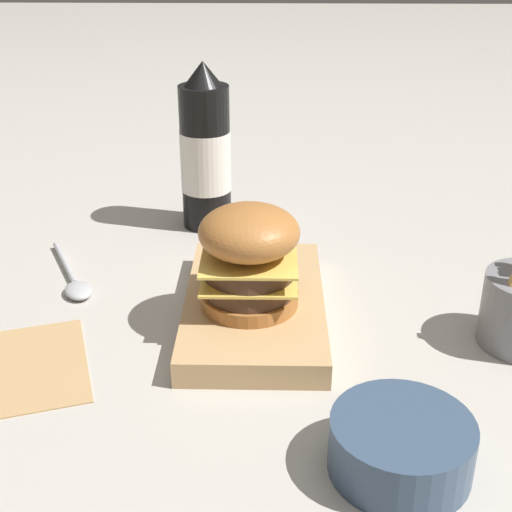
% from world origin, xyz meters
% --- Properties ---
extents(ground_plane, '(6.00, 6.00, 0.00)m').
position_xyz_m(ground_plane, '(0.00, 0.00, 0.00)').
color(ground_plane, '#B7B2A8').
extents(serving_board, '(0.28, 0.16, 0.03)m').
position_xyz_m(serving_board, '(-0.02, -0.02, 0.01)').
color(serving_board, tan).
rests_on(serving_board, ground_plane).
extents(burger, '(0.11, 0.11, 0.12)m').
position_xyz_m(burger, '(0.00, -0.02, 0.09)').
color(burger, '#AD6B33').
rests_on(burger, serving_board).
extents(ketchup_bottle, '(0.07, 0.07, 0.24)m').
position_xyz_m(ketchup_bottle, '(-0.29, -0.09, 0.11)').
color(ketchup_bottle, black).
rests_on(ketchup_bottle, ground_plane).
extents(side_bowl, '(0.12, 0.12, 0.05)m').
position_xyz_m(side_bowl, '(0.23, 0.11, 0.03)').
color(side_bowl, '#384C66').
rests_on(side_bowl, ground_plane).
extents(spoon, '(0.16, 0.09, 0.01)m').
position_xyz_m(spoon, '(-0.08, -0.24, 0.01)').
color(spoon, '#B2B2B7').
rests_on(spoon, ground_plane).
extents(ketchup_puddle, '(0.06, 0.06, 0.00)m').
position_xyz_m(ketchup_puddle, '(-0.23, -0.00, 0.00)').
color(ketchup_puddle, '#B21E14').
rests_on(ketchup_puddle, ground_plane).
extents(parchment_square, '(0.20, 0.20, 0.00)m').
position_xyz_m(parchment_square, '(0.09, -0.27, 0.00)').
color(parchment_square, tan).
rests_on(parchment_square, ground_plane).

